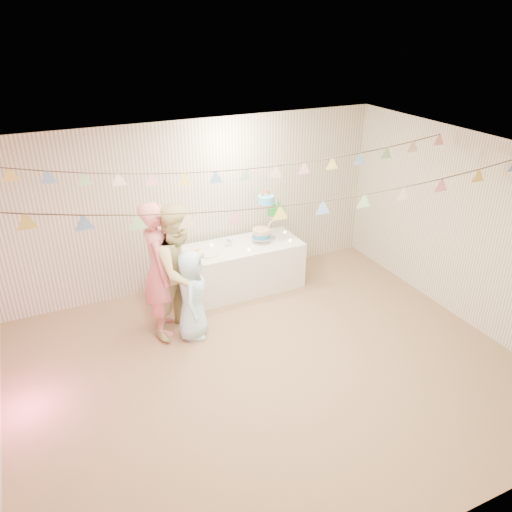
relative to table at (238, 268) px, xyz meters
name	(u,v)px	position (x,y,z in m)	size (l,w,h in m)	color
floor	(269,368)	(-0.44, -1.99, -0.37)	(6.00, 6.00, 0.00)	#846347
ceiling	(272,162)	(-0.44, -1.99, 2.23)	(6.00, 6.00, 0.00)	white
back_wall	(197,205)	(-0.44, 0.51, 0.93)	(6.00, 6.00, 0.00)	silver
front_wall	(426,427)	(-0.44, -4.49, 0.93)	(6.00, 6.00, 0.00)	silver
right_wall	(469,231)	(2.56, -1.99, 0.93)	(5.00, 5.00, 0.00)	silver
table	(238,268)	(0.00, 0.00, 0.00)	(1.99, 0.79, 0.75)	white
cake_stand	(268,216)	(0.55, 0.05, 0.75)	(0.67, 0.40, 0.75)	silver
cake_bottom	(261,236)	(0.40, -0.01, 0.46)	(0.31, 0.31, 0.15)	teal
cake_middle	(276,214)	(0.73, 0.14, 0.73)	(0.27, 0.27, 0.22)	green
cake_top_tier	(266,202)	(0.49, 0.02, 1.00)	(0.25, 0.25, 0.19)	#4DB3F4
platter	(207,253)	(-0.50, -0.05, 0.39)	(0.36, 0.36, 0.02)	white
posy	(229,241)	(-0.11, 0.05, 0.45)	(0.13, 0.13, 0.15)	white
person_adult_a	(160,269)	(-1.36, -0.60, 0.56)	(0.68, 0.44, 1.86)	#D67075
person_adult_b	(180,270)	(-1.12, -0.72, 0.54)	(0.89, 0.69, 1.83)	#D2C481
person_child	(192,295)	(-1.04, -0.91, 0.25)	(0.61, 0.40, 1.25)	#B4E9FF
bunting_back	(231,160)	(-0.44, -0.89, 1.98)	(5.60, 1.10, 0.40)	pink
bunting_front	(280,194)	(-0.44, -2.19, 1.95)	(5.60, 0.90, 0.36)	#72A5E5
tealight_0	(190,259)	(-0.80, -0.15, 0.39)	(0.04, 0.04, 0.03)	#FFD88C
tealight_1	(212,245)	(-0.35, 0.18, 0.39)	(0.04, 0.04, 0.03)	#FFD88C
tealight_2	(249,250)	(0.10, -0.22, 0.39)	(0.04, 0.04, 0.03)	#FFD88C
tealight_3	(252,236)	(0.35, 0.22, 0.39)	(0.04, 0.04, 0.03)	#FFD88C
tealight_4	(290,240)	(0.82, -0.18, 0.39)	(0.04, 0.04, 0.03)	#FFD88C
tealight_5	(285,232)	(0.90, 0.15, 0.39)	(0.04, 0.04, 0.03)	#FFD88C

